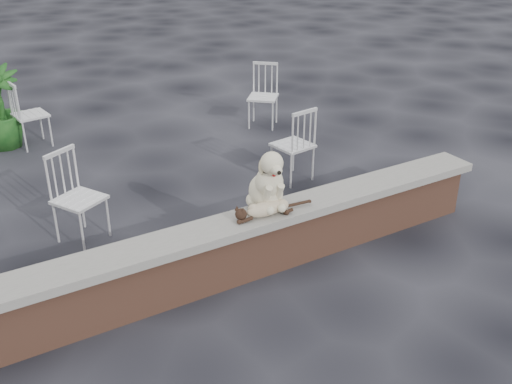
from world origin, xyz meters
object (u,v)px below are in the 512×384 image
dog (266,177)px  chair_e (30,114)px  chair_c (293,144)px  cat (267,207)px  chair_a (79,198)px  chair_d (263,96)px

dog → chair_e: bearing=114.8°
dog → chair_e: size_ratio=0.63×
chair_c → cat: bearing=41.4°
chair_e → chair_a: same height
cat → chair_e: bearing=113.3°
cat → chair_e: chair_e is taller
chair_c → chair_a: size_ratio=1.00×
chair_d → chair_e: (-3.19, 0.95, 0.00)m
chair_c → dog: bearing=40.3°
chair_c → chair_e: 3.74m
cat → dog: bearing=70.5°
cat → chair_c: 2.06m
cat → chair_d: 3.97m
dog → cat: size_ratio=0.65×
dog → chair_e: (-1.23, 4.20, -0.41)m
dog → cat: 0.28m
chair_e → chair_a: bearing=169.5°
cat → chair_c: bearing=57.9°
dog → cat: dog is taller
cat → chair_e: 4.51m
chair_e → chair_a: size_ratio=1.00×
chair_d → chair_c: same height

